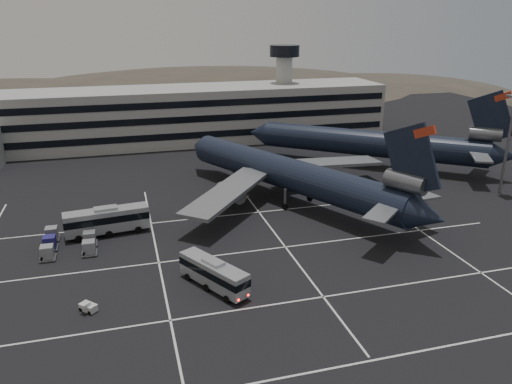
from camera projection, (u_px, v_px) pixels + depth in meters
ground at (208, 271)px, 65.08m from camera, size 260.00×260.00×0.00m
lane_markings at (214, 267)px, 65.97m from camera, size 90.00×55.62×0.01m
terminal at (145, 118)px, 126.62m from camera, size 125.00×26.00×24.00m
hills at (181, 116)px, 228.02m from camera, size 352.00×180.00×44.00m
lightpole_right at (510, 131)px, 89.37m from camera, size 2.40×2.40×18.28m
trijet_main at (292, 175)px, 86.98m from camera, size 42.74×53.57×18.08m
trijet_far at (374, 143)px, 107.92m from camera, size 48.31×40.92×18.08m
bus_near at (214, 273)px, 60.39m from camera, size 7.29×10.37×3.72m
bus_far at (107, 220)px, 75.18m from camera, size 12.68×4.33×4.39m
tug_b at (89, 307)px, 56.00m from camera, size 2.19×2.22×1.25m
uld_cluster at (70, 241)px, 71.45m from camera, size 7.59×8.98×2.01m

